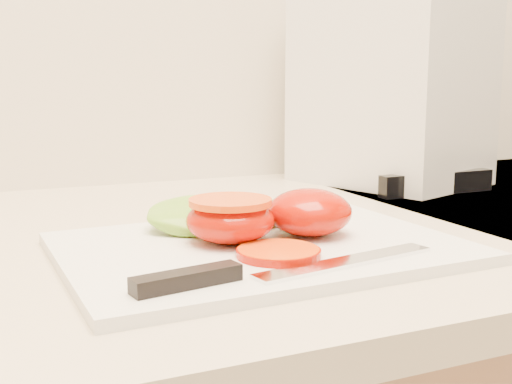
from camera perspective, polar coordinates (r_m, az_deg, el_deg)
name	(u,v)px	position (r m, az deg, el deg)	size (l,w,h in m)	color
cutting_board	(260,248)	(0.58, 0.40, -4.99)	(0.35, 0.25, 0.01)	white
tomato_half_dome	(309,212)	(0.61, 4.77, -1.78)	(0.08, 0.08, 0.04)	#AF1400
tomato_half_cut	(230,218)	(0.58, -2.30, -2.35)	(0.08, 0.08, 0.04)	#AF1400
tomato_slice_0	(278,252)	(0.54, 2.01, -5.40)	(0.07, 0.07, 0.01)	orange
lettuce_leaf_0	(215,215)	(0.64, -3.68, -2.06)	(0.14, 0.09, 0.03)	#7AB830
lettuce_leaf_1	(253,212)	(0.66, -0.30, -1.79)	(0.10, 0.07, 0.02)	#7AB830
knife	(254,272)	(0.48, -0.16, -7.09)	(0.26, 0.05, 0.01)	silver
appliance	(391,84)	(1.00, 11.91, 9.41)	(0.20, 0.25, 0.30)	silver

